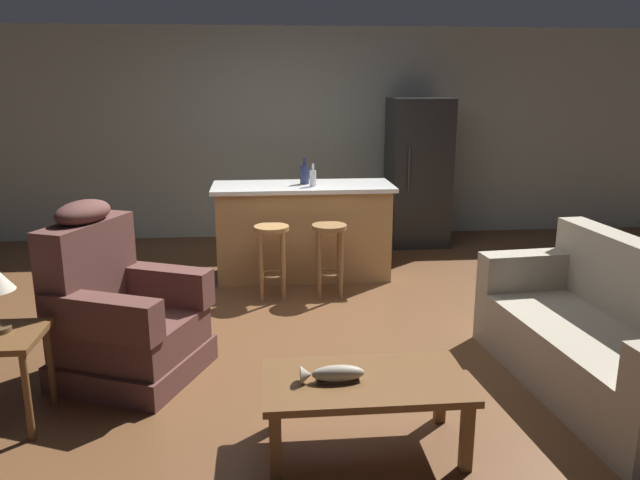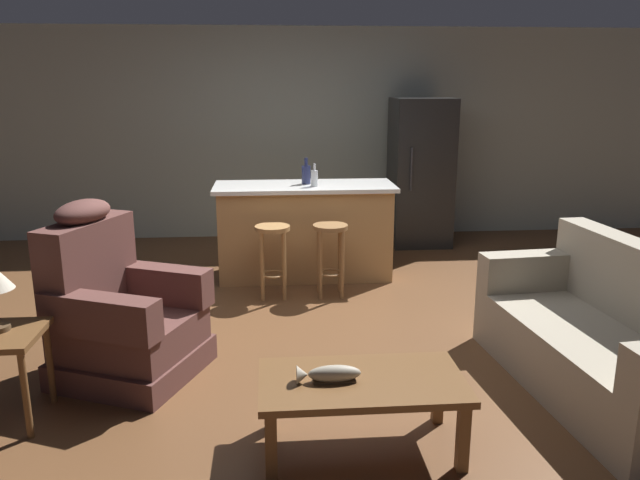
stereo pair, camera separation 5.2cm
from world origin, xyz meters
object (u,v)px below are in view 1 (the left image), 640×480
Objects in this scene: coffee_table at (365,388)px; couch at (608,341)px; bar_stool_left at (272,248)px; bar_stool_right at (329,247)px; refrigerator at (418,172)px; fish_figurine at (332,374)px; end_table at (0,350)px; bottle_tall_green at (313,178)px; kitchen_island at (303,231)px; bottle_short_amber at (304,174)px; recliner_near_lamp at (120,316)px.

coffee_table is 0.56× the size of couch.
coffee_table is at bearing -79.90° from bar_stool_left.
bar_stool_right is at bearing -56.54° from couch.
bar_stool_left is 2.60m from refrigerator.
bar_stool_right is (0.26, 2.54, 0.01)m from fish_figurine.
couch is at bearing 0.94° from end_table.
bottle_tall_green is at bearing -136.38° from refrigerator.
kitchen_island is 0.57m from bottle_short_amber.
couch is 8.77× the size of bottle_tall_green.
bar_stool_left is (-2.11, 1.99, 0.13)m from couch.
refrigerator is (1.35, 4.35, 0.52)m from coffee_table.
refrigerator is at bearing 39.16° from kitchen_island.
fish_figurine is 0.61× the size of end_table.
refrigerator reaches higher than end_table.
couch is at bearing -55.79° from kitchen_island.
recliner_near_lamp is 1.76× the size of bar_stool_right.
bottle_tall_green is at bearing -61.00° from couch.
refrigerator is at bearing -90.36° from couch.
bottle_short_amber is at bearing -141.53° from refrigerator.
fish_figurine is 0.50× the size of bar_stool_right.
refrigerator is at bearing 43.62° from bottle_tall_green.
bottle_short_amber is at bearing 88.47° from fish_figurine.
kitchen_island is at bearing -140.84° from refrigerator.
kitchen_island reaches higher than bar_stool_right.
bottle_short_amber reaches higher than end_table.
end_table is 3.32m from bottle_tall_green.
couch is 7.49× the size of bottle_short_amber.
coffee_table is 3.11m from bottle_tall_green.
kitchen_island is 0.66m from bar_stool_right.
bottle_tall_green is (-0.11, 0.51, 0.56)m from bar_stool_right.
fish_figurine is at bearing -174.45° from coffee_table.
recliner_near_lamp is (-1.32, 1.07, -0.04)m from fish_figurine.
bar_stool_right is at bearing -124.84° from refrigerator.
refrigerator is 1.91m from bottle_tall_green.
end_table is 2.96m from bar_stool_right.
bottle_short_amber is (0.35, 0.68, 0.58)m from bar_stool_left.
coffee_table is 3.27m from bottle_short_amber.
coffee_table is at bearing 12.47° from couch.
recliner_near_lamp reaches higher than bottle_tall_green.
end_table reaches higher than fish_figurine.
fish_figurine is at bearing -95.94° from bar_stool_right.
refrigerator is at bearing 72.70° from coffee_table.
bar_stool_left is at bearing 100.10° from coffee_table.
fish_figurine is 0.17× the size of couch.
coffee_table is 1.83m from recliner_near_lamp.
end_table is 0.82× the size of bar_stool_left.
end_table is (-3.71, -0.06, 0.12)m from couch.
end_table is 0.82× the size of bar_stool_right.
fish_figurine is 0.50× the size of bar_stool_left.
bottle_tall_green is at bearing 87.06° from fish_figurine.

